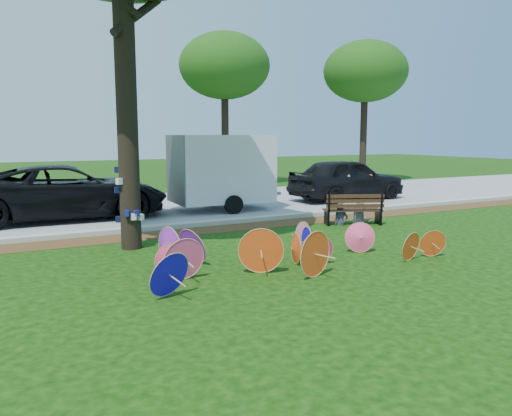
{
  "coord_description": "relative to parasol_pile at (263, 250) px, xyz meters",
  "views": [
    {
      "loc": [
        -4.42,
        -7.39,
        2.43
      ],
      "look_at": [
        0.5,
        2.0,
        0.9
      ],
      "focal_mm": 35.0,
      "sensor_mm": 36.0,
      "label": 1
    }
  ],
  "objects": [
    {
      "name": "cargo_trailer",
      "position": [
        2.35,
        7.2,
        1.02
      ],
      "size": [
        3.16,
        2.06,
        2.77
      ],
      "primitive_type": "cube",
      "rotation": [
        0.0,
        0.0,
        -0.03
      ],
      "color": "silver",
      "rests_on": "ground"
    },
    {
      "name": "ground",
      "position": [
        0.17,
        -0.46,
        -0.36
      ],
      "size": [
        90.0,
        90.0,
        0.0
      ],
      "primitive_type": "plane",
      "color": "black",
      "rests_on": "ground"
    },
    {
      "name": "black_van",
      "position": [
        -2.4,
        7.65,
        0.44
      ],
      "size": [
        5.83,
        2.83,
        1.6
      ],
      "primitive_type": "imported",
      "rotation": [
        0.0,
        0.0,
        1.54
      ],
      "color": "black",
      "rests_on": "ground"
    },
    {
      "name": "bg_trees",
      "position": [
        3.98,
        13.63,
        5.4
      ],
      "size": [
        25.02,
        6.45,
        7.4
      ],
      "color": "black",
      "rests_on": "ground"
    },
    {
      "name": "parasol_pile",
      "position": [
        0.0,
        0.0,
        0.0
      ],
      "size": [
        6.27,
        2.43,
        0.84
      ],
      "color": "#1A0DD7",
      "rests_on": "ground"
    },
    {
      "name": "person_left",
      "position": [
        4.13,
        3.08,
        0.22
      ],
      "size": [
        0.47,
        0.36,
        1.16
      ],
      "primitive_type": "imported",
      "rotation": [
        0.0,
        0.0,
        -0.21
      ],
      "color": "#323744",
      "rests_on": "ground"
    },
    {
      "name": "street",
      "position": [
        0.17,
        8.89,
        -0.36
      ],
      "size": [
        90.0,
        8.0,
        0.01
      ],
      "primitive_type": "cube",
      "color": "gray",
      "rests_on": "ground"
    },
    {
      "name": "mulch_strip",
      "position": [
        0.17,
        4.04,
        -0.36
      ],
      "size": [
        90.0,
        1.0,
        0.01
      ],
      "primitive_type": "cube",
      "color": "#472D16",
      "rests_on": "ground"
    },
    {
      "name": "dark_pickup",
      "position": [
        7.71,
        7.44,
        0.44
      ],
      "size": [
        4.78,
        2.11,
        1.6
      ],
      "primitive_type": "imported",
      "rotation": [
        0.0,
        0.0,
        1.62
      ],
      "color": "black",
      "rests_on": "ground"
    },
    {
      "name": "person_right",
      "position": [
        4.83,
        3.08,
        0.25
      ],
      "size": [
        0.72,
        0.65,
        1.23
      ],
      "primitive_type": "imported",
      "rotation": [
        0.0,
        0.0,
        -0.38
      ],
      "color": "#B9B8C2",
      "rests_on": "ground"
    },
    {
      "name": "park_bench",
      "position": [
        4.48,
        3.03,
        0.06
      ],
      "size": [
        1.75,
        1.22,
        0.85
      ],
      "primitive_type": null,
      "rotation": [
        0.0,
        0.0,
        -0.41
      ],
      "color": "black",
      "rests_on": "ground"
    },
    {
      "name": "curb",
      "position": [
        0.17,
        4.74,
        -0.3
      ],
      "size": [
        90.0,
        0.3,
        0.12
      ],
      "primitive_type": "cube",
      "color": "#B7B5AD",
      "rests_on": "ground"
    }
  ]
}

